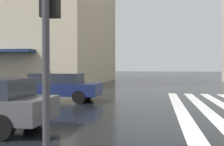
% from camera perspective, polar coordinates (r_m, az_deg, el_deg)
% --- Properties ---
extents(haussmann_block_mid, '(19.79, 22.65, 18.09)m').
position_cam_1_polar(haussmann_block_mid, '(34.94, -21.11, 12.90)').
color(haussmann_block_mid, beige).
rests_on(haussmann_block_mid, ground_plane).
extents(traffic_signal_post, '(0.44, 0.30, 3.25)m').
position_cam_1_polar(traffic_signal_post, '(4.70, -13.19, 10.80)').
color(traffic_signal_post, '#333338').
rests_on(traffic_signal_post, sidewalk_pavement).
extents(car_navy, '(1.85, 4.10, 1.41)m').
position_cam_1_polar(car_navy, '(14.05, -11.10, -2.74)').
color(car_navy, navy).
rests_on(car_navy, ground_plane).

